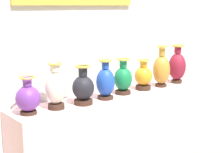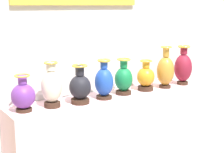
# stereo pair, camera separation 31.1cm
# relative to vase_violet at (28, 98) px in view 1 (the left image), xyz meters

# --- Properties ---
(display_shelf) EXTENTS (1.96, 0.39, 0.83)m
(display_shelf) POSITION_rel_vase_violet_xyz_m (0.85, 0.02, -0.54)
(display_shelf) COLOR beige
(display_shelf) RESTS_ON ground_plane
(back_wall) EXTENTS (4.60, 0.14, 2.97)m
(back_wall) POSITION_rel_vase_violet_xyz_m (0.84, 0.27, 0.54)
(back_wall) COLOR silver
(back_wall) RESTS_ON ground_plane
(vase_violet) EXTENTS (0.19, 0.19, 0.29)m
(vase_violet) POSITION_rel_vase_violet_xyz_m (0.00, 0.00, 0.00)
(vase_violet) COLOR #382319
(vase_violet) RESTS_ON display_shelf
(vase_ivory) EXTENTS (0.17, 0.17, 0.38)m
(vase_ivory) POSITION_rel_vase_violet_xyz_m (0.23, -0.02, 0.04)
(vase_ivory) COLOR #382319
(vase_ivory) RESTS_ON display_shelf
(vase_onyx) EXTENTS (0.18, 0.18, 0.33)m
(vase_onyx) POSITION_rel_vase_violet_xyz_m (0.48, -0.05, 0.01)
(vase_onyx) COLOR #382319
(vase_onyx) RESTS_ON display_shelf
(vase_sapphire) EXTENTS (0.17, 0.17, 0.36)m
(vase_sapphire) POSITION_rel_vase_violet_xyz_m (0.72, -0.04, 0.03)
(vase_sapphire) COLOR #382319
(vase_sapphire) RESTS_ON display_shelf
(vase_emerald) EXTENTS (0.17, 0.17, 0.34)m
(vase_emerald) POSITION_rel_vase_violet_xyz_m (0.96, -0.01, 0.02)
(vase_emerald) COLOR #382319
(vase_emerald) RESTS_ON display_shelf
(vase_amber) EXTENTS (0.17, 0.17, 0.30)m
(vase_amber) POSITION_rel_vase_violet_xyz_m (1.22, -0.01, 0.00)
(vase_amber) COLOR #382319
(vase_amber) RESTS_ON display_shelf
(vase_ochre) EXTENTS (0.17, 0.17, 0.42)m
(vase_ochre) POSITION_rel_vase_violet_xyz_m (1.45, -0.04, 0.05)
(vase_ochre) COLOR #382319
(vase_ochre) RESTS_ON display_shelf
(vase_burgundy) EXTENTS (0.18, 0.18, 0.41)m
(vase_burgundy) POSITION_rel_vase_violet_xyz_m (1.71, -0.03, 0.06)
(vase_burgundy) COLOR #382319
(vase_burgundy) RESTS_ON display_shelf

